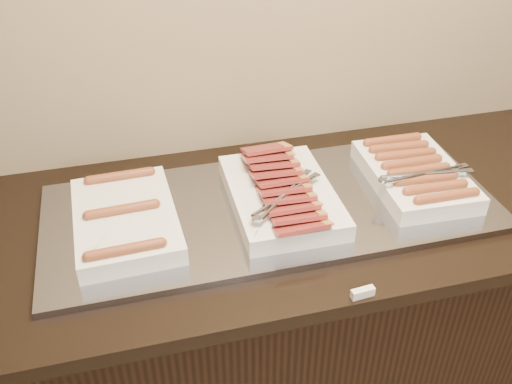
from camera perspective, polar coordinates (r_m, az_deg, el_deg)
counter at (r=1.85m, az=1.82°, el=-13.03°), size 2.06×0.76×0.90m
warming_tray at (r=1.54m, az=1.55°, el=-1.61°), size 1.20×0.50×0.02m
dish_left at (r=1.47m, az=-12.93°, el=-2.64°), size 0.26×0.38×0.07m
dish_center at (r=1.52m, az=2.56°, el=-0.18°), size 0.27×0.42×0.10m
dish_right at (r=1.66m, az=15.63°, el=1.73°), size 0.27×0.37×0.08m
label_holder at (r=1.31m, az=10.62°, el=-9.87°), size 0.06×0.02×0.02m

